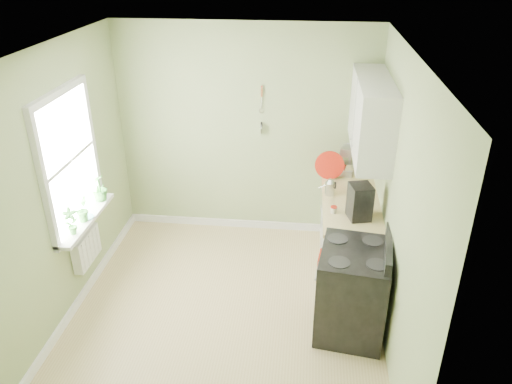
# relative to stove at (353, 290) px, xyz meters

# --- Properties ---
(floor) EXTENTS (3.20, 3.60, 0.02)m
(floor) POSITION_rel_stove_xyz_m (-1.28, 0.07, -0.48)
(floor) COLOR tan
(floor) RESTS_ON ground
(ceiling) EXTENTS (3.20, 3.60, 0.02)m
(ceiling) POSITION_rel_stove_xyz_m (-1.28, 0.07, 2.24)
(ceiling) COLOR white
(ceiling) RESTS_ON wall_back
(wall_back) EXTENTS (3.20, 0.02, 2.70)m
(wall_back) POSITION_rel_stove_xyz_m (-1.28, 1.88, 0.88)
(wall_back) COLOR #97A872
(wall_back) RESTS_ON floor
(wall_left) EXTENTS (0.02, 3.60, 2.70)m
(wall_left) POSITION_rel_stove_xyz_m (-2.89, 0.07, 0.88)
(wall_left) COLOR #97A872
(wall_left) RESTS_ON floor
(wall_right) EXTENTS (0.02, 3.60, 2.70)m
(wall_right) POSITION_rel_stove_xyz_m (0.33, 0.07, 0.88)
(wall_right) COLOR #97A872
(wall_right) RESTS_ON floor
(base_cabinets) EXTENTS (0.60, 1.60, 0.87)m
(base_cabinets) POSITION_rel_stove_xyz_m (0.02, 1.07, -0.03)
(base_cabinets) COLOR white
(base_cabinets) RESTS_ON floor
(countertop) EXTENTS (0.64, 1.60, 0.04)m
(countertop) POSITION_rel_stove_xyz_m (0.01, 1.07, 0.42)
(countertop) COLOR #D8C484
(countertop) RESTS_ON base_cabinets
(upper_cabinets) EXTENTS (0.35, 1.40, 0.80)m
(upper_cabinets) POSITION_rel_stove_xyz_m (0.15, 1.17, 1.38)
(upper_cabinets) COLOR white
(upper_cabinets) RESTS_ON wall_right
(window) EXTENTS (0.06, 1.14, 1.44)m
(window) POSITION_rel_stove_xyz_m (-2.86, 0.37, 1.08)
(window) COLOR white
(window) RESTS_ON wall_left
(window_sill) EXTENTS (0.18, 1.14, 0.04)m
(window_sill) POSITION_rel_stove_xyz_m (-2.79, 0.37, 0.41)
(window_sill) COLOR white
(window_sill) RESTS_ON wall_left
(radiator) EXTENTS (0.12, 0.50, 0.35)m
(radiator) POSITION_rel_stove_xyz_m (-2.82, 0.32, 0.08)
(radiator) COLOR white
(radiator) RESTS_ON wall_left
(wall_utensils) EXTENTS (0.02, 0.14, 0.58)m
(wall_utensils) POSITION_rel_stove_xyz_m (-1.08, 1.85, 1.10)
(wall_utensils) COLOR #D8C484
(wall_utensils) RESTS_ON wall_back
(stove) EXTENTS (0.75, 0.83, 1.04)m
(stove) POSITION_rel_stove_xyz_m (0.00, 0.00, 0.00)
(stove) COLOR black
(stove) RESTS_ON floor
(stand_mixer) EXTENTS (0.27, 0.35, 0.39)m
(stand_mixer) POSITION_rel_stove_xyz_m (0.00, 1.81, 0.61)
(stand_mixer) COLOR #B2B2B7
(stand_mixer) RESTS_ON countertop
(kettle) EXTENTS (0.19, 0.11, 0.19)m
(kettle) POSITION_rel_stove_xyz_m (-0.23, 1.16, 0.54)
(kettle) COLOR silver
(kettle) RESTS_ON countertop
(coffee_maker) EXTENTS (0.27, 0.28, 0.38)m
(coffee_maker) POSITION_rel_stove_xyz_m (0.06, 0.66, 0.62)
(coffee_maker) COLOR black
(coffee_maker) RESTS_ON countertop
(red_tray) EXTENTS (0.35, 0.07, 0.35)m
(red_tray) POSITION_rel_stove_xyz_m (-0.23, 1.59, 0.62)
(red_tray) COLOR #9F1A0D
(red_tray) RESTS_ON countertop
(jar) EXTENTS (0.07, 0.07, 0.08)m
(jar) POSITION_rel_stove_xyz_m (-0.19, 0.74, 0.48)
(jar) COLOR beige
(jar) RESTS_ON countertop
(plant_a) EXTENTS (0.19, 0.17, 0.29)m
(plant_a) POSITION_rel_stove_xyz_m (-2.78, 0.04, 0.58)
(plant_a) COLOR #367F30
(plant_a) RESTS_ON window_sill
(plant_b) EXTENTS (0.15, 0.17, 0.27)m
(plant_b) POSITION_rel_stove_xyz_m (-2.78, 0.31, 0.57)
(plant_b) COLOR #367F30
(plant_b) RESTS_ON window_sill
(plant_c) EXTENTS (0.18, 0.18, 0.31)m
(plant_c) POSITION_rel_stove_xyz_m (-2.78, 0.77, 0.59)
(plant_c) COLOR #367F30
(plant_c) RESTS_ON window_sill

